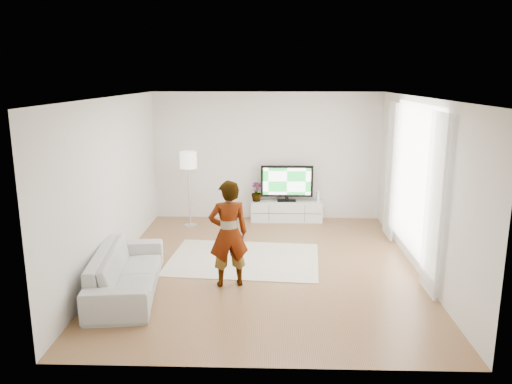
{
  "coord_description": "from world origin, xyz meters",
  "views": [
    {
      "loc": [
        0.1,
        -7.89,
        3.12
      ],
      "look_at": [
        -0.16,
        0.4,
        1.19
      ],
      "focal_mm": 35.0,
      "sensor_mm": 36.0,
      "label": 1
    }
  ],
  "objects_px": {
    "player": "(229,234)",
    "media_console": "(287,211)",
    "television": "(287,182)",
    "floor_lamp": "(188,163)",
    "sofa": "(127,271)",
    "rug": "(244,259)"
  },
  "relations": [
    {
      "from": "media_console",
      "to": "television",
      "type": "bearing_deg",
      "value": 90.0
    },
    {
      "from": "player",
      "to": "floor_lamp",
      "type": "height_order",
      "value": "player"
    },
    {
      "from": "player",
      "to": "media_console",
      "type": "bearing_deg",
      "value": -120.08
    },
    {
      "from": "rug",
      "to": "floor_lamp",
      "type": "distance_m",
      "value": 2.72
    },
    {
      "from": "media_console",
      "to": "rug",
      "type": "xyz_separation_m",
      "value": [
        -0.81,
        -2.45,
        -0.21
      ]
    },
    {
      "from": "television",
      "to": "floor_lamp",
      "type": "distance_m",
      "value": 2.18
    },
    {
      "from": "television",
      "to": "sofa",
      "type": "xyz_separation_m",
      "value": [
        -2.46,
        -3.86,
        -0.55
      ]
    },
    {
      "from": "player",
      "to": "sofa",
      "type": "xyz_separation_m",
      "value": [
        -1.49,
        -0.28,
        -0.5
      ]
    },
    {
      "from": "player",
      "to": "sofa",
      "type": "relative_size",
      "value": 0.74
    },
    {
      "from": "television",
      "to": "floor_lamp",
      "type": "xyz_separation_m",
      "value": [
        -2.07,
        -0.48,
        0.48
      ]
    },
    {
      "from": "rug",
      "to": "player",
      "type": "bearing_deg",
      "value": -98.46
    },
    {
      "from": "sofa",
      "to": "rug",
      "type": "bearing_deg",
      "value": -57.2
    },
    {
      "from": "television",
      "to": "floor_lamp",
      "type": "relative_size",
      "value": 0.71
    },
    {
      "from": "media_console",
      "to": "player",
      "type": "height_order",
      "value": "player"
    },
    {
      "from": "sofa",
      "to": "player",
      "type": "bearing_deg",
      "value": -86.56
    },
    {
      "from": "television",
      "to": "rug",
      "type": "height_order",
      "value": "television"
    },
    {
      "from": "television",
      "to": "sofa",
      "type": "relative_size",
      "value": 0.51
    },
    {
      "from": "floor_lamp",
      "to": "rug",
      "type": "bearing_deg",
      "value": -57.78
    },
    {
      "from": "media_console",
      "to": "rug",
      "type": "distance_m",
      "value": 2.59
    },
    {
      "from": "floor_lamp",
      "to": "player",
      "type": "bearing_deg",
      "value": -70.56
    },
    {
      "from": "media_console",
      "to": "sofa",
      "type": "bearing_deg",
      "value": -122.75
    },
    {
      "from": "rug",
      "to": "floor_lamp",
      "type": "xyz_separation_m",
      "value": [
        -1.26,
        2.0,
        1.35
      ]
    }
  ]
}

